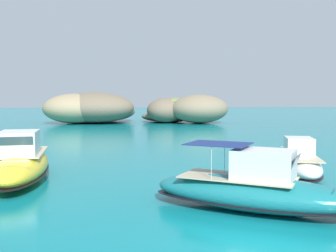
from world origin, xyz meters
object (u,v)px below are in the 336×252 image
islet_large (92,109)px  motorboat_yellow (21,164)px  islet_small (182,110)px  motorboat_teal (254,190)px  motorboat_white (299,163)px

islet_large → motorboat_yellow: size_ratio=2.20×
islet_large → motorboat_yellow: bearing=-88.8°
islet_small → motorboat_yellow: bearing=-107.4°
motorboat_yellow → motorboat_teal: motorboat_yellow is taller
islet_small → motorboat_teal: 62.51m
islet_large → motorboat_white: bearing=-71.5°
islet_large → motorboat_white: islet_large is taller
islet_small → motorboat_yellow: 57.21m
motorboat_white → motorboat_yellow: motorboat_yellow is taller
motorboat_white → motorboat_teal: 9.51m
motorboat_teal → islet_large: bearing=101.8°
islet_small → motorboat_white: bearing=-89.3°
islet_large → motorboat_yellow: (1.18, -56.67, -1.73)m
motorboat_white → motorboat_teal: size_ratio=0.90×
islet_large → motorboat_white: size_ratio=2.74×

